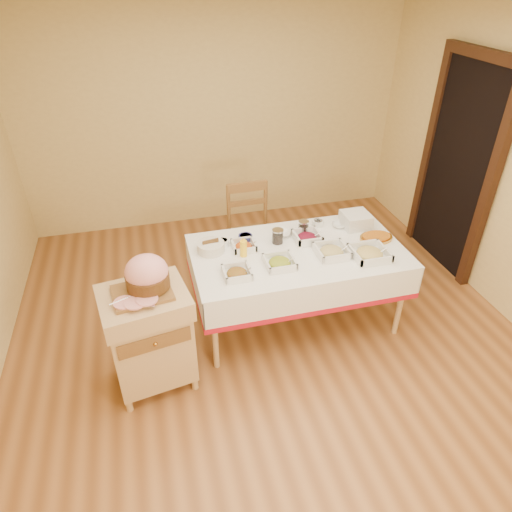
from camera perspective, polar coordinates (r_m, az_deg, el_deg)
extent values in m
plane|color=#975D2E|center=(4.10, 2.07, -11.06)|extent=(5.00, 5.00, 0.00)
plane|color=white|center=(2.95, 3.21, 28.12)|extent=(5.00, 5.00, 0.00)
plane|color=#DEC277|center=(5.60, -5.19, 16.87)|extent=(4.50, 0.00, 4.50)
cube|color=black|center=(5.15, 23.90, 9.76)|extent=(0.06, 0.90, 2.10)
cube|color=#321A10|center=(4.79, 27.08, 7.27)|extent=(0.08, 0.10, 2.10)
cube|color=#321A10|center=(5.51, 20.76, 11.89)|extent=(0.08, 0.10, 2.10)
cube|color=#321A10|center=(4.86, 26.79, 21.62)|extent=(0.08, 1.10, 0.10)
cube|color=tan|center=(3.94, 5.24, 0.37)|extent=(1.80, 1.00, 0.04)
cylinder|color=tan|center=(3.69, -5.17, -9.74)|extent=(0.05, 0.05, 0.71)
cylinder|color=tan|center=(4.34, -7.15, -2.38)|extent=(0.05, 0.05, 0.71)
cylinder|color=tan|center=(4.18, 17.62, -5.46)|extent=(0.05, 0.05, 0.71)
cylinder|color=tan|center=(4.76, 12.71, 0.56)|extent=(0.05, 0.05, 0.71)
cube|color=white|center=(3.93, 5.26, 0.67)|extent=(1.82, 1.02, 0.01)
cube|color=tan|center=(3.62, -13.02, -10.48)|extent=(0.65, 0.56, 0.62)
cube|color=tan|center=(3.37, -13.83, -5.71)|extent=(0.69, 0.61, 0.15)
cube|color=brown|center=(3.30, -13.20, -10.72)|extent=(0.51, 0.10, 0.12)
sphere|color=#BE8935|center=(3.29, -13.19, -10.83)|extent=(0.03, 0.03, 0.03)
cylinder|color=tan|center=(3.75, -16.18, -17.13)|extent=(0.05, 0.05, 0.10)
cylinder|color=tan|center=(4.03, -16.28, -12.70)|extent=(0.05, 0.05, 0.10)
cylinder|color=tan|center=(3.73, -8.03, -16.08)|extent=(0.05, 0.05, 0.10)
cylinder|color=tan|center=(4.01, -8.85, -11.72)|extent=(0.05, 0.05, 0.10)
cube|color=brown|center=(4.62, -0.43, 2.50)|extent=(0.47, 0.44, 0.03)
cylinder|color=brown|center=(4.56, -2.10, -1.85)|extent=(0.04, 0.04, 0.49)
cylinder|color=brown|center=(4.88, -3.24, 0.67)|extent=(0.04, 0.04, 0.49)
cylinder|color=brown|center=(4.65, 2.54, -1.08)|extent=(0.04, 0.04, 0.49)
cylinder|color=brown|center=(4.96, 1.13, 1.34)|extent=(0.04, 0.04, 0.49)
cylinder|color=brown|center=(4.63, -3.43, 5.92)|extent=(0.04, 0.04, 0.52)
cylinder|color=brown|center=(4.72, 1.19, 6.53)|extent=(0.04, 0.04, 0.52)
cube|color=brown|center=(4.57, -1.13, 8.64)|extent=(0.41, 0.04, 0.10)
cube|color=brown|center=(3.31, -14.04, -4.50)|extent=(0.40, 0.32, 0.03)
ellipsoid|color=pink|center=(3.26, -13.53, -1.95)|extent=(0.30, 0.27, 0.26)
cylinder|color=#503012|center=(3.30, -13.37, -2.96)|extent=(0.31, 0.31, 0.10)
cube|color=silver|center=(3.18, -14.85, -6.08)|extent=(0.26, 0.11, 0.00)
cylinder|color=silver|center=(3.26, -15.45, -4.90)|extent=(0.29, 0.09, 0.01)
cube|color=silver|center=(3.60, -2.39, -2.41)|extent=(0.21, 0.21, 0.01)
ellipsoid|color=red|center=(3.58, -2.40, -2.14)|extent=(0.16, 0.16, 0.06)
cylinder|color=silver|center=(3.57, -1.59, -2.18)|extent=(0.13, 0.01, 0.09)
cube|color=silver|center=(3.72, 2.97, -1.11)|extent=(0.24, 0.24, 0.01)
ellipsoid|color=gold|center=(3.70, 2.98, -0.82)|extent=(0.18, 0.18, 0.06)
cylinder|color=silver|center=(3.70, 3.86, -0.88)|extent=(0.13, 0.01, 0.10)
cube|color=silver|center=(3.90, 9.42, 0.24)|extent=(0.26, 0.26, 0.02)
ellipsoid|color=tan|center=(3.88, 9.45, 0.55)|extent=(0.20, 0.20, 0.07)
cylinder|color=silver|center=(3.88, 10.38, 0.50)|extent=(0.15, 0.01, 0.11)
cube|color=silver|center=(3.93, 13.96, -0.02)|extent=(0.29, 0.29, 0.02)
ellipsoid|color=tan|center=(3.92, 14.01, 0.32)|extent=(0.22, 0.22, 0.08)
cylinder|color=silver|center=(3.93, 15.03, 0.24)|extent=(0.15, 0.01, 0.11)
cube|color=silver|center=(3.93, -1.53, 0.98)|extent=(0.20, 0.20, 0.01)
ellipsoid|color=#C14A0E|center=(3.92, -1.54, 1.22)|extent=(0.15, 0.15, 0.05)
cylinder|color=silver|center=(3.91, -0.86, 1.22)|extent=(0.13, 0.01, 0.09)
cube|color=silver|center=(4.07, 6.38, 2.06)|extent=(0.23, 0.23, 0.02)
ellipsoid|color=maroon|center=(4.06, 6.40, 2.34)|extent=(0.17, 0.17, 0.06)
cylinder|color=silver|center=(4.06, 7.18, 2.33)|extent=(0.15, 0.01, 0.11)
cylinder|color=silver|center=(3.99, -4.18, 1.72)|extent=(0.11, 0.11, 0.05)
cylinder|color=black|center=(3.98, -4.19, 1.91)|extent=(0.09, 0.09, 0.02)
cylinder|color=navy|center=(4.04, -1.34, 2.28)|extent=(0.12, 0.12, 0.05)
cylinder|color=maroon|center=(4.03, -1.34, 2.49)|extent=(0.10, 0.10, 0.02)
cylinder|color=silver|center=(4.31, 7.72, 4.13)|extent=(0.11, 0.11, 0.05)
cylinder|color=#C14A0E|center=(4.30, 7.74, 4.32)|extent=(0.09, 0.09, 0.02)
imported|color=silver|center=(4.12, 3.23, 2.85)|extent=(0.20, 0.20, 0.04)
imported|color=silver|center=(4.32, 10.39, 3.88)|extent=(0.15, 0.15, 0.04)
cylinder|color=silver|center=(3.99, 2.72, 2.41)|extent=(0.10, 0.10, 0.12)
cylinder|color=silver|center=(3.96, 2.75, 3.21)|extent=(0.10, 0.10, 0.01)
cylinder|color=black|center=(4.00, 2.72, 2.21)|extent=(0.08, 0.08, 0.09)
cylinder|color=silver|center=(4.16, 5.94, 3.55)|extent=(0.09, 0.09, 0.11)
cylinder|color=silver|center=(4.13, 5.99, 4.29)|extent=(0.10, 0.10, 0.01)
cylinder|color=black|center=(4.16, 5.93, 3.37)|extent=(0.08, 0.08, 0.08)
cylinder|color=yellow|center=(3.80, -1.57, 0.95)|extent=(0.06, 0.06, 0.15)
cone|color=yellow|center=(3.75, -1.60, 2.12)|extent=(0.04, 0.04, 0.04)
cylinder|color=silver|center=(3.89, -5.67, 1.11)|extent=(0.23, 0.23, 0.08)
cube|color=silver|center=(4.36, 12.26, 3.72)|extent=(0.24, 0.24, 0.01)
cube|color=silver|center=(4.36, 12.29, 3.89)|extent=(0.24, 0.24, 0.01)
cube|color=silver|center=(4.35, 12.31, 4.07)|extent=(0.24, 0.24, 0.01)
cube|color=silver|center=(4.34, 12.33, 4.24)|extent=(0.24, 0.24, 0.01)
cube|color=silver|center=(4.34, 12.36, 4.42)|extent=(0.24, 0.24, 0.01)
cube|color=silver|center=(4.33, 12.38, 4.59)|extent=(0.24, 0.24, 0.01)
cube|color=silver|center=(4.32, 12.41, 4.77)|extent=(0.24, 0.24, 0.01)
cube|color=silver|center=(4.31, 12.43, 4.95)|extent=(0.24, 0.24, 0.01)
cube|color=silver|center=(4.31, 12.45, 5.13)|extent=(0.24, 0.24, 0.01)
ellipsoid|color=#BE8935|center=(4.20, 14.78, 2.21)|extent=(0.30, 0.22, 0.03)
ellipsoid|color=#BC6514|center=(4.19, 14.80, 2.34)|extent=(0.26, 0.18, 0.03)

